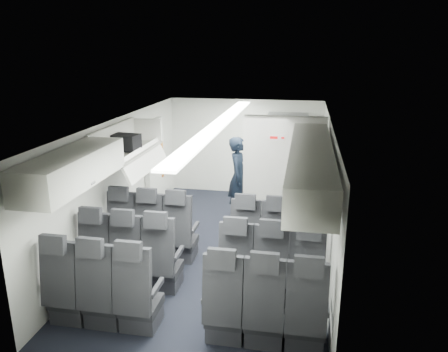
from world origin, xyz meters
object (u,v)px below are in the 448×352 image
(seat_row_rear, at_px, (181,304))
(boarding_door, at_px, (155,165))
(seat_row_front, at_px, (213,239))
(flight_attendant, at_px, (238,177))
(carry_on_bag, at_px, (126,142))
(seat_row_mid, at_px, (199,267))
(galley_unit, at_px, (286,157))

(seat_row_rear, relative_size, boarding_door, 1.79)
(seat_row_front, height_order, flight_attendant, flight_attendant)
(carry_on_bag, bearing_deg, seat_row_front, -1.58)
(seat_row_mid, height_order, boarding_door, boarding_door)
(seat_row_front, distance_m, flight_attendant, 2.09)
(seat_row_mid, bearing_deg, flight_attendant, 88.44)
(seat_row_front, height_order, boarding_door, boarding_door)
(seat_row_front, bearing_deg, seat_row_mid, -90.00)
(seat_row_front, bearing_deg, seat_row_rear, -90.00)
(seat_row_front, bearing_deg, flight_attendant, 87.76)
(galley_unit, xyz_separation_m, carry_on_bag, (-2.38, -3.02, 0.88))
(seat_row_mid, height_order, flight_attendant, flight_attendant)
(seat_row_front, distance_m, carry_on_bag, 2.03)
(flight_attendant, height_order, carry_on_bag, carry_on_bag)
(boarding_door, height_order, flight_attendant, boarding_door)
(seat_row_mid, distance_m, seat_row_rear, 0.90)
(carry_on_bag, bearing_deg, seat_row_mid, -30.66)
(flight_attendant, bearing_deg, seat_row_mid, -179.07)
(seat_row_front, xyz_separation_m, carry_on_bag, (-1.43, 0.23, 1.42))
(galley_unit, relative_size, boarding_door, 1.02)
(galley_unit, bearing_deg, seat_row_mid, -102.88)
(seat_row_mid, xyz_separation_m, galley_unit, (0.95, 4.15, 0.55))
(seat_row_mid, height_order, seat_row_rear, same)
(galley_unit, bearing_deg, flight_attendant, -125.88)
(seat_row_mid, bearing_deg, boarding_door, 118.77)
(seat_row_mid, relative_size, seat_row_rear, 1.00)
(seat_row_rear, bearing_deg, seat_row_mid, 90.00)
(seat_row_mid, xyz_separation_m, carry_on_bag, (-1.43, 1.13, 1.42))
(seat_row_rear, bearing_deg, boarding_door, 112.87)
(flight_attendant, bearing_deg, seat_row_rear, -178.70)
(galley_unit, distance_m, carry_on_bag, 3.95)
(seat_row_rear, distance_m, carry_on_bag, 2.87)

